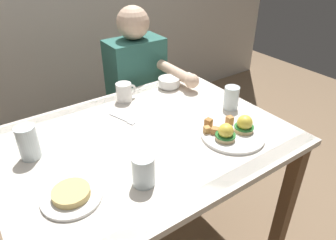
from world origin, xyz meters
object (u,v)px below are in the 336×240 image
at_px(eggs_benedict_plate, 233,132).
at_px(side_plate, 72,195).
at_px(coffee_mug, 124,91).
at_px(diner_person, 139,87).
at_px(fork, 123,119).
at_px(dining_table, 145,156).
at_px(water_glass_extra, 144,172).
at_px(fruit_bowl, 169,82).
at_px(water_glass_far, 231,99).
at_px(water_glass_near, 29,145).

relative_size(eggs_benedict_plate, side_plate, 1.35).
xyz_separation_m(coffee_mug, diner_person, (0.23, 0.26, -0.14)).
bearing_deg(fork, dining_table, -87.34).
bearing_deg(side_plate, water_glass_extra, -17.77).
bearing_deg(water_glass_extra, fruit_bowl, 48.38).
relative_size(dining_table, water_glass_extra, 10.55).
bearing_deg(water_glass_extra, diner_person, 60.64).
bearing_deg(coffee_mug, eggs_benedict_plate, -68.89).
distance_m(fork, water_glass_far, 0.53).
distance_m(dining_table, coffee_mug, 0.39).
height_order(water_glass_extra, side_plate, water_glass_extra).
xyz_separation_m(dining_table, side_plate, (-0.38, -0.17, 0.12)).
height_order(water_glass_near, side_plate, water_glass_near).
relative_size(water_glass_extra, diner_person, 0.10).
height_order(dining_table, water_glass_far, water_glass_far).
distance_m(coffee_mug, diner_person, 0.38).
relative_size(dining_table, eggs_benedict_plate, 4.44).
height_order(water_glass_far, diner_person, diner_person).
distance_m(coffee_mug, side_plate, 0.70).
bearing_deg(fruit_bowl, diner_person, 99.76).
relative_size(water_glass_extra, side_plate, 0.57).
relative_size(dining_table, fruit_bowl, 10.00).
height_order(dining_table, side_plate, side_plate).
height_order(dining_table, water_glass_near, water_glass_near).
distance_m(fork, water_glass_extra, 0.44).
distance_m(dining_table, fruit_bowl, 0.52).
xyz_separation_m(fruit_bowl, water_glass_near, (-0.80, -0.21, 0.03)).
height_order(eggs_benedict_plate, fork, eggs_benedict_plate).
bearing_deg(eggs_benedict_plate, diner_person, 88.76).
relative_size(water_glass_near, water_glass_extra, 1.20).
relative_size(dining_table, diner_person, 1.05).
bearing_deg(fruit_bowl, eggs_benedict_plate, -96.38).
bearing_deg(fruit_bowl, water_glass_far, -73.36).
bearing_deg(fruit_bowl, water_glass_extra, -131.62).
distance_m(dining_table, side_plate, 0.43).
xyz_separation_m(water_glass_far, diner_person, (-0.16, 0.63, -0.14)).
distance_m(coffee_mug, water_glass_near, 0.56).
bearing_deg(fruit_bowl, coffee_mug, 179.57).
xyz_separation_m(eggs_benedict_plate, water_glass_extra, (-0.46, -0.03, 0.02)).
xyz_separation_m(eggs_benedict_plate, side_plate, (-0.69, 0.05, -0.01)).
bearing_deg(water_glass_far, coffee_mug, 136.30).
relative_size(fork, water_glass_far, 1.35).
height_order(water_glass_extra, diner_person, diner_person).
xyz_separation_m(fork, water_glass_near, (-0.42, -0.04, 0.06)).
relative_size(water_glass_near, water_glass_far, 1.21).
xyz_separation_m(dining_table, eggs_benedict_plate, (0.31, -0.22, 0.13)).
relative_size(side_plate, diner_person, 0.18).
relative_size(coffee_mug, side_plate, 0.56).
xyz_separation_m(dining_table, water_glass_near, (-0.43, 0.13, 0.17)).
distance_m(fruit_bowl, coffee_mug, 0.28).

